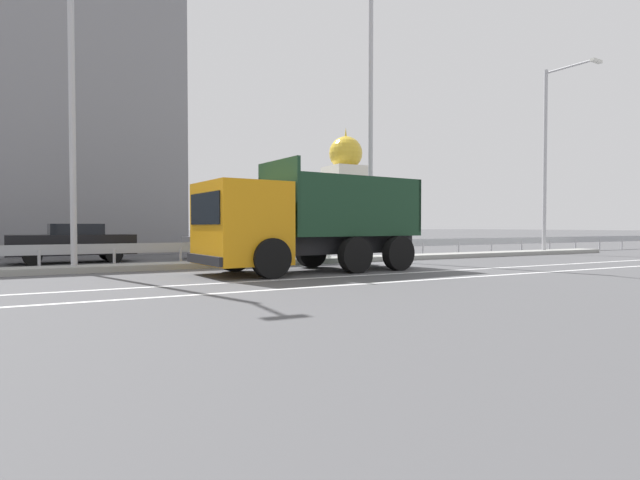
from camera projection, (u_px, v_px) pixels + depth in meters
ground_plane at (384, 265)px, 17.46m from camera, size 320.00×320.00×0.00m
lane_strip_0 at (345, 276)px, 13.31m from camera, size 51.51×0.16×0.01m
lane_strip_1 at (382, 283)px, 11.80m from camera, size 51.51×0.16×0.01m
median_island at (357, 259)px, 19.04m from camera, size 28.33×1.10×0.18m
median_guardrail at (340, 245)px, 20.12m from camera, size 51.51×0.09×0.78m
dump_truck at (287, 229)px, 14.36m from camera, size 6.97×3.17×3.22m
median_road_sign at (329, 223)px, 18.43m from camera, size 0.83×0.16×2.70m
street_lamp_1 at (72, 74)px, 14.33m from camera, size 0.70×1.85×10.53m
street_lamp_2 at (372, 114)px, 19.04m from camera, size 0.71×2.17×10.30m
street_lamp_3 at (549, 151)px, 24.03m from camera, size 0.71×2.62×8.90m
parked_car_2 at (73, 243)px, 18.32m from camera, size 4.33×2.01×1.43m
parked_car_3 at (234, 242)px, 21.36m from camera, size 4.18×2.10×1.30m
background_building_0 at (32, 137)px, 27.92m from camera, size 13.64×15.70×12.73m
church_tower at (346, 190)px, 48.46m from camera, size 3.60×3.60×10.93m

